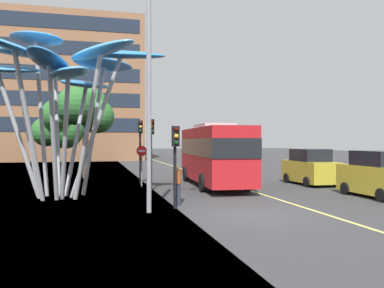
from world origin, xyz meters
The scene contains 14 objects.
ground centered at (-0.65, 0.00, -0.05)m, with size 120.00×240.00×0.10m.
red_bus centered at (1.34, 9.11, 2.00)m, with size 3.14×9.78×3.66m.
leaf_sculpture centered at (-6.97, 6.09, 5.97)m, with size 9.97×8.57×8.28m.
traffic_light_kerb_near centered at (-2.48, 1.86, 2.37)m, with size 0.28×0.42×3.25m.
traffic_light_kerb_far centered at (-2.59, 7.70, 2.76)m, with size 0.28×0.42×3.82m.
traffic_light_island_mid centered at (-2.72, 11.63, 2.84)m, with size 0.28×0.42×3.94m.
car_parked_mid centered at (7.52, 2.66, 1.04)m, with size 2.08×4.14×2.20m.
car_parked_far centered at (7.28, 8.47, 1.02)m, with size 2.04×3.97×2.18m.
street_lamp centered at (-3.26, 1.33, 5.38)m, with size 1.65×0.44×8.58m.
tree_pavement_near centered at (-6.03, 16.29, 4.93)m, with size 4.04×4.74×6.65m.
tree_pavement_far centered at (-8.93, 29.06, 4.27)m, with size 5.13×4.56×6.78m.
pedestrian centered at (-2.25, 2.65, 0.85)m, with size 0.34×0.34×1.69m.
no_entry_sign centered at (-2.88, 9.63, 1.60)m, with size 0.60×0.12×2.39m.
backdrop_building centered at (-10.47, 46.21, 9.71)m, with size 23.24×13.71×19.42m.
Camera 1 is at (-5.66, -13.57, 2.69)m, focal length 37.60 mm.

